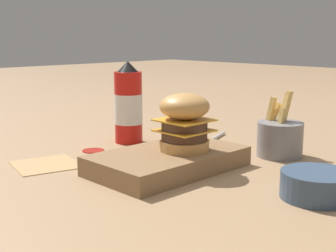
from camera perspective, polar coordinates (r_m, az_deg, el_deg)
name	(u,v)px	position (r m, az deg, el deg)	size (l,w,h in m)	color
ground_plane	(158,170)	(0.91, -1.26, -5.42)	(6.00, 6.00, 0.00)	#9E7A56
serving_board	(168,161)	(0.91, 0.00, -4.26)	(0.30, 0.18, 0.04)	olive
burger	(184,122)	(0.90, 2.02, 0.54)	(0.10, 0.10, 0.11)	tan
ketchup_bottle	(128,106)	(1.14, -4.86, 2.49)	(0.07, 0.07, 0.20)	red
fries_basket	(280,138)	(1.04, 13.48, -1.42)	(0.10, 0.10, 0.14)	slate
side_bowl	(317,184)	(0.79, 17.71, -6.76)	(0.12, 0.12, 0.04)	#384C66
spoon	(209,141)	(1.14, 5.00, -1.87)	(0.17, 0.08, 0.01)	silver
ketchup_puddle	(93,150)	(1.08, -9.14, -2.94)	(0.05, 0.05, 0.00)	#B21E14
parchment_square	(46,164)	(0.98, -14.65, -4.53)	(0.15, 0.15, 0.00)	tan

